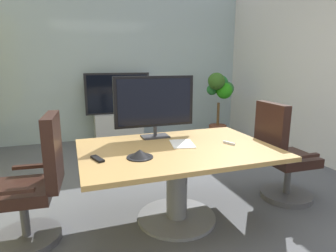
{
  "coord_description": "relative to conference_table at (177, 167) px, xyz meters",
  "views": [
    {
      "loc": [
        -0.91,
        -2.48,
        1.5
      ],
      "look_at": [
        -0.0,
        0.13,
        0.88
      ],
      "focal_mm": 30.39,
      "sensor_mm": 36.0,
      "label": 1
    }
  ],
  "objects": [
    {
      "name": "office_chair_left",
      "position": [
        -1.24,
        0.07,
        -0.08
      ],
      "size": [
        0.61,
        0.59,
        1.09
      ],
      "rotation": [
        0.0,
        0.0,
        -1.66
      ],
      "color": "#4C4C51",
      "rests_on": "ground"
    },
    {
      "name": "paper_notepad",
      "position": [
        0.09,
        0.08,
        0.19
      ],
      "size": [
        0.26,
        0.34,
        0.01
      ],
      "primitive_type": "cube",
      "rotation": [
        0.0,
        0.0,
        -0.2
      ],
      "color": "white",
      "rests_on": "conference_table"
    },
    {
      "name": "ground_plane",
      "position": [
        0.0,
        0.12,
        -0.54
      ],
      "size": [
        7.44,
        7.44,
        0.0
      ],
      "primitive_type": "plane",
      "color": "#515459"
    },
    {
      "name": "wall_back_glass_partition",
      "position": [
        0.0,
        3.34,
        0.93
      ],
      "size": [
        5.28,
        0.1,
        2.94
      ],
      "primitive_type": "cube",
      "color": "#9EB2B7",
      "rests_on": "ground"
    },
    {
      "name": "whiteboard_marker",
      "position": [
        0.51,
        -0.06,
        0.2
      ],
      "size": [
        0.07,
        0.13,
        0.02
      ],
      "primitive_type": "cube",
      "rotation": [
        0.0,
        0.0,
        -1.18
      ],
      "color": "silver",
      "rests_on": "conference_table"
    },
    {
      "name": "office_chair_right",
      "position": [
        1.24,
        0.02,
        -0.08
      ],
      "size": [
        0.6,
        0.58,
        1.09
      ],
      "rotation": [
        0.0,
        0.0,
        1.53
      ],
      "color": "#4C4C51",
      "rests_on": "ground"
    },
    {
      "name": "remote_control",
      "position": [
        -0.73,
        -0.11,
        0.2
      ],
      "size": [
        0.1,
        0.18,
        0.02
      ],
      "primitive_type": "cube",
      "rotation": [
        0.0,
        0.0,
        0.33
      ],
      "color": "black",
      "rests_on": "conference_table"
    },
    {
      "name": "tv_monitor",
      "position": [
        -0.08,
        0.43,
        0.55
      ],
      "size": [
        0.84,
        0.18,
        0.64
      ],
      "color": "#333338",
      "rests_on": "conference_table"
    },
    {
      "name": "wall_display_unit",
      "position": [
        -0.05,
        2.99,
        -0.1
      ],
      "size": [
        1.2,
        0.36,
        1.31
      ],
      "color": "#B7BABC",
      "rests_on": "ground"
    },
    {
      "name": "potted_plant",
      "position": [
        1.8,
        2.43,
        0.33
      ],
      "size": [
        0.65,
        0.58,
        1.32
      ],
      "color": "brown",
      "rests_on": "ground"
    },
    {
      "name": "conference_table",
      "position": [
        0.0,
        0.0,
        0.0
      ],
      "size": [
        1.76,
        1.2,
        0.73
      ],
      "color": "#B2894C",
      "rests_on": "ground"
    },
    {
      "name": "conference_phone",
      "position": [
        -0.39,
        -0.17,
        0.22
      ],
      "size": [
        0.22,
        0.22,
        0.07
      ],
      "color": "black",
      "rests_on": "conference_table"
    }
  ]
}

